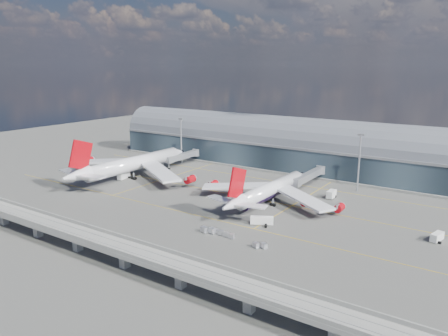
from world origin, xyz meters
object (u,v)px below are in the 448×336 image
Objects in this scene: service_truck_1 at (240,201)px; cargo_train_2 at (260,246)px; service_truck_2 at (262,220)px; cargo_train_1 at (223,234)px; cargo_train_0 at (208,230)px; airliner_left at (131,164)px; airliner_right at (269,191)px; service_truck_4 at (331,194)px; service_truck_5 at (282,186)px; service_truck_3 at (437,237)px; floodlight_mast_right at (359,161)px; service_truck_0 at (124,176)px; floodlight_mast_left at (181,140)px.

service_truck_1 is 1.26× the size of cargo_train_2.
cargo_train_1 is at bearing 133.85° from service_truck_2.
airliner_left is at bearing 77.02° from cargo_train_0.
airliner_right reaches higher than service_truck_4.
service_truck_5 is at bearing -9.80° from service_truck_2.
service_truck_3 is 56.86m from cargo_train_2.
service_truck_3 is 72.47m from service_truck_5.
service_truck_4 is 61.39m from cargo_train_2.
cargo_train_2 is at bearing -64.15° from airliner_right.
cargo_train_2 is (94.67, -38.85, -5.99)m from airliner_left.
cargo_train_1 is (9.10, -60.29, -0.90)m from service_truck_5.
cargo_train_0 is (74.35, -37.70, -5.83)m from airliner_left.
airliner_left is at bearing 138.12° from service_truck_5.
service_truck_4 is at bearing 23.18° from cargo_train_2.
floodlight_mast_right is 58.05m from service_truck_3.
service_truck_2 is 20.05m from cargo_train_0.
service_truck_2 is at bearing -19.29° from cargo_train_0.
floodlight_mast_right is 3.15× the size of service_truck_2.
service_truck_0 is at bearing -166.25° from service_truck_4.
service_truck_4 is (95.52, 26.58, -0.02)m from service_truck_0.
cargo_train_0 is at bearing -38.35° from service_truck_0.
service_truck_3 is 0.67× the size of cargo_train_1.
service_truck_3 is at bearing -0.39° from airliner_left.
airliner_left is at bearing -158.72° from floodlight_mast_right.
cargo_train_0 is (74.31, -76.65, -12.64)m from floodlight_mast_left.
airliner_right is at bearing 11.90° from cargo_train_0.
floodlight_mast_right reaches higher than service_truck_2.
floodlight_mast_right is 79.63m from cargo_train_1.
airliner_left is 12.68× the size of service_truck_1.
service_truck_2 is (-14.71, -59.88, -12.12)m from floodlight_mast_right.
cargo_train_2 is (27.70, -32.70, -0.81)m from service_truck_1.
service_truck_3 is 73.12m from cargo_train_0.
service_truck_4 reaches higher than cargo_train_0.
airliner_right reaches higher than cargo_train_1.
cargo_train_2 is (0.38, -61.38, -0.84)m from service_truck_4.
service_truck_0 is at bearing -156.99° from floodlight_mast_right.
service_truck_0 is (-1.27, -43.00, -11.94)m from floodlight_mast_left.
service_truck_0 is 1.43× the size of service_truck_4.
airliner_left is 97.08m from service_truck_4.
service_truck_3 is at bearing -27.72° from cargo_train_2.
cargo_train_0 is at bearing -26.15° from airliner_left.
service_truck_2 reaches higher than cargo_train_0.
airliner_left is 12.93× the size of service_truck_3.
airliner_left is 102.51m from cargo_train_2.
airliner_right is at bearing -133.76° from service_truck_4.
floodlight_mast_right is 21.12m from service_truck_4.
service_truck_3 is at bearing -47.25° from floodlight_mast_right.
floodlight_mast_left reaches higher than cargo_train_1.
cargo_train_0 is 1.20× the size of cargo_train_2.
cargo_train_1 is at bearing -36.45° from service_truck_0.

